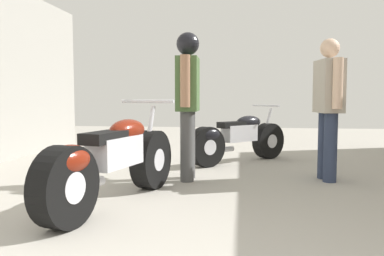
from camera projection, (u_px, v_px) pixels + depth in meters
The scene contains 5 objects.
ground_plane at pixel (219, 187), 4.34m from camera, with size 16.88×16.88×0.00m, color #A8A399.
motorcycle_maroon_cruiser at pixel (113, 162), 3.58m from camera, with size 0.79×2.01×0.95m.
motorcycle_black_naked at pixel (237, 138), 5.94m from camera, with size 1.42×1.40×0.85m.
mechanic_in_blue at pixel (328, 101), 4.64m from camera, with size 0.29×0.66×1.64m.
mechanic_with_helmet at pixel (188, 92), 4.66m from camera, with size 0.26×0.67×1.71m.
Camera 1 is at (0.24, -0.77, 0.98)m, focal length 37.63 mm.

